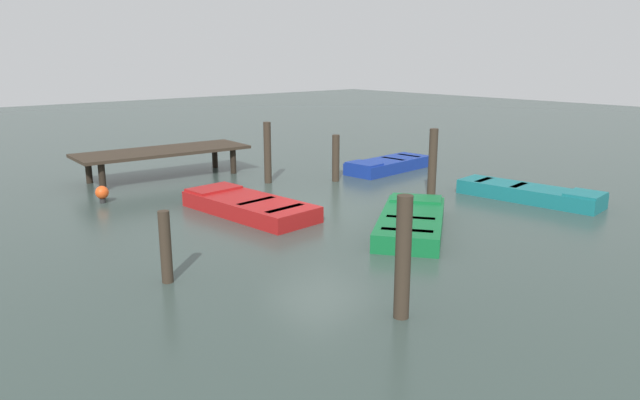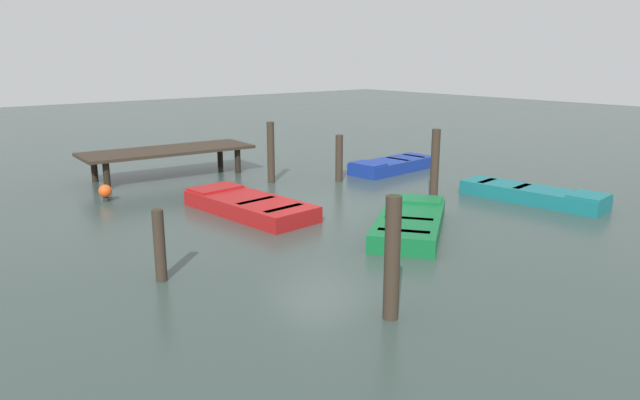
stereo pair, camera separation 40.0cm
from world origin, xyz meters
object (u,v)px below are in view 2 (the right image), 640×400
(rowboat_green, at_px, (410,222))
(mooring_piling_center, at_px, (339,158))
(dock_segment, at_px, (168,152))
(marker_buoy, at_px, (105,191))
(mooring_piling_near_right, at_px, (435,164))
(mooring_piling_far_left, at_px, (160,246))
(mooring_piling_far_right, at_px, (271,153))
(rowboat_blue, at_px, (393,165))
(rowboat_red, at_px, (249,205))
(mooring_piling_near_left, at_px, (392,259))
(rowboat_teal, at_px, (533,194))

(rowboat_green, relative_size, mooring_piling_center, 2.52)
(dock_segment, xyz_separation_m, marker_buoy, (-2.84, -1.99, -0.56))
(mooring_piling_near_right, relative_size, mooring_piling_far_left, 1.48)
(mooring_piling_far_left, xyz_separation_m, mooring_piling_center, (8.14, 4.42, 0.09))
(mooring_piling_near_right, relative_size, mooring_piling_far_right, 1.01)
(rowboat_blue, height_order, mooring_piling_near_right, mooring_piling_near_right)
(mooring_piling_center, height_order, marker_buoy, mooring_piling_center)
(rowboat_blue, distance_m, mooring_piling_far_right, 4.58)
(rowboat_red, xyz_separation_m, marker_buoy, (-2.41, 3.58, 0.07))
(rowboat_blue, distance_m, mooring_piling_center, 2.63)
(mooring_piling_far_left, distance_m, marker_buoy, 6.67)
(mooring_piling_center, bearing_deg, mooring_piling_near_left, -126.70)
(mooring_piling_near_right, distance_m, mooring_piling_far_right, 5.22)
(mooring_piling_near_right, bearing_deg, marker_buoy, 143.67)
(mooring_piling_near_right, relative_size, mooring_piling_center, 1.31)
(mooring_piling_far_right, bearing_deg, rowboat_blue, -14.79)
(rowboat_teal, height_order, rowboat_red, same)
(mooring_piling_near_right, distance_m, marker_buoy, 9.28)
(mooring_piling_near_left, bearing_deg, rowboat_blue, 43.56)
(dock_segment, xyz_separation_m, mooring_piling_center, (3.96, -4.10, -0.10))
(rowboat_blue, relative_size, mooring_piling_far_left, 2.65)
(mooring_piling_far_left, bearing_deg, rowboat_blue, 22.74)
(mooring_piling_near_right, height_order, marker_buoy, mooring_piling_near_right)
(marker_buoy, bearing_deg, rowboat_teal, -39.68)
(rowboat_green, bearing_deg, rowboat_red, 82.46)
(rowboat_green, bearing_deg, mooring_piling_far_right, 48.96)
(rowboat_green, bearing_deg, mooring_piling_center, 29.50)
(mooring_piling_near_right, distance_m, mooring_piling_center, 3.44)
(mooring_piling_far_right, height_order, mooring_piling_center, mooring_piling_far_right)
(marker_buoy, bearing_deg, rowboat_red, -55.99)
(mooring_piling_far_left, bearing_deg, dock_segment, 63.87)
(marker_buoy, bearing_deg, rowboat_blue, -12.25)
(dock_segment, xyz_separation_m, rowboat_red, (-0.43, -5.57, -0.63))
(rowboat_blue, xyz_separation_m, mooring_piling_near_right, (-1.92, -3.45, 0.76))
(mooring_piling_near_right, xyz_separation_m, mooring_piling_near_left, (-6.72, -4.76, -0.00))
(rowboat_green, relative_size, rowboat_teal, 0.94)
(mooring_piling_center, bearing_deg, mooring_piling_near_right, -79.05)
(rowboat_green, xyz_separation_m, mooring_piling_near_left, (-3.70, -2.94, 0.76))
(rowboat_blue, bearing_deg, rowboat_red, 7.80)
(rowboat_blue, bearing_deg, mooring_piling_near_right, 56.23)
(rowboat_teal, xyz_separation_m, mooring_piling_center, (-2.35, 5.49, 0.54))
(rowboat_red, bearing_deg, mooring_piling_near_left, 161.02)
(dock_segment, bearing_deg, rowboat_blue, -27.80)
(mooring_piling_near_left, height_order, mooring_piling_center, mooring_piling_near_left)
(dock_segment, distance_m, rowboat_green, 9.45)
(rowboat_red, height_order, mooring_piling_center, mooring_piling_center)
(dock_segment, bearing_deg, mooring_piling_center, -42.13)
(dock_segment, bearing_deg, mooring_piling_near_left, -95.89)
(rowboat_red, bearing_deg, mooring_piling_far_left, 123.30)
(mooring_piling_center, bearing_deg, rowboat_teal, -66.80)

